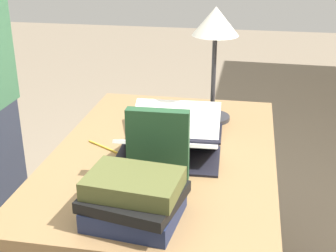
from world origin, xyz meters
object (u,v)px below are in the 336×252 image
at_px(open_book, 172,137).
at_px(reading_lamp, 215,31).
at_px(book_standing_upright, 158,146).
at_px(pencil, 106,148).
at_px(book_stack_tall, 136,198).
at_px(coffee_mug, 162,157).

xyz_separation_m(open_book, reading_lamp, (-0.26, 0.12, 0.33)).
distance_m(open_book, book_standing_upright, 0.28).
distance_m(book_standing_upright, pencil, 0.31).
bearing_deg(book_stack_tall, book_standing_upright, 175.83).
height_order(book_stack_tall, book_standing_upright, book_standing_upright).
xyz_separation_m(book_stack_tall, coffee_mug, (-0.29, 0.01, -0.02)).
bearing_deg(book_standing_upright, book_stack_tall, -5.60).
relative_size(book_standing_upright, pencil, 1.47).
bearing_deg(coffee_mug, book_stack_tall, -2.63).
distance_m(book_standing_upright, coffee_mug, 0.10).
bearing_deg(book_standing_upright, coffee_mug, -179.30).
bearing_deg(book_stack_tall, coffee_mug, 177.37).
bearing_deg(pencil, book_stack_tall, 27.39).
distance_m(book_stack_tall, pencil, 0.46).
distance_m(reading_lamp, coffee_mug, 0.57).
xyz_separation_m(book_standing_upright, pencil, (-0.19, -0.23, -0.11)).
bearing_deg(book_standing_upright, pencil, -130.99).
height_order(open_book, book_stack_tall, book_stack_tall).
relative_size(book_stack_tall, pencil, 1.77).
height_order(open_book, reading_lamp, reading_lamp).
height_order(book_stack_tall, reading_lamp, reading_lamp).
distance_m(book_stack_tall, reading_lamp, 0.82).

